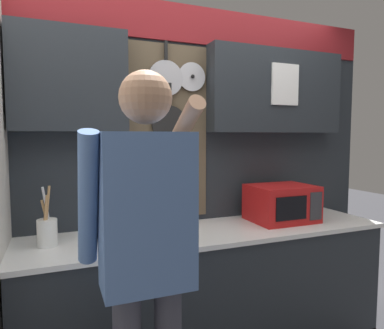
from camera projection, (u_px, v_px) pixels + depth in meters
base_cabinet_counter at (212, 293)px, 2.35m from camera, size 2.48×0.62×0.89m
back_wall_unit at (199, 138)px, 2.53m from camera, size 3.05×0.22×2.45m
microwave at (281, 203)px, 2.55m from camera, size 0.46×0.37×0.27m
knife_block at (137, 221)px, 2.15m from camera, size 0.12×0.16×0.27m
utensil_crock at (47, 231)px, 1.96m from camera, size 0.11×0.11×0.35m
person at (146, 241)px, 1.45m from camera, size 0.54×0.63×1.79m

